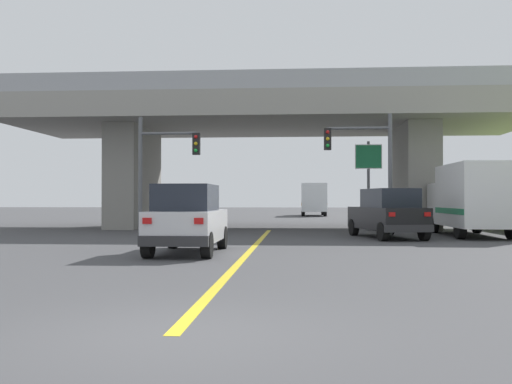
{
  "coord_description": "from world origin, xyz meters",
  "views": [
    {
      "loc": [
        1.47,
        -6.75,
        1.6
      ],
      "look_at": [
        0.08,
        12.68,
        1.83
      ],
      "focal_mm": 41.2,
      "sensor_mm": 36.0,
      "label": 1
    }
  ],
  "objects": [
    {
      "name": "semi_truck_distant",
      "position": [
        2.96,
        49.72,
        1.61
      ],
      "size": [
        2.33,
        6.94,
        3.07
      ],
      "color": "silver",
      "rests_on": "ground"
    },
    {
      "name": "ground",
      "position": [
        0.0,
        25.88,
        0.0
      ],
      "size": [
        160.0,
        160.0,
        0.0
      ],
      "primitive_type": "plane",
      "color": "#424244"
    },
    {
      "name": "box_truck",
      "position": [
        8.91,
        19.04,
        1.61
      ],
      "size": [
        2.33,
        6.73,
        3.06
      ],
      "color": "silver",
      "rests_on": "ground"
    },
    {
      "name": "lane_divider_stripe",
      "position": [
        0.0,
        11.65,
        0.0
      ],
      "size": [
        0.2,
        23.3,
        0.01
      ],
      "primitive_type": "cube",
      "color": "yellow",
      "rests_on": "ground"
    },
    {
      "name": "highway_sign",
      "position": [
        5.05,
        23.35,
        3.27
      ],
      "size": [
        1.35,
        0.17,
        4.54
      ],
      "color": "#56595E",
      "rests_on": "ground"
    },
    {
      "name": "traffic_signal_farside",
      "position": [
        -4.58,
        18.82,
        3.29
      ],
      "size": [
        2.76,
        0.36,
        5.24
      ],
      "color": "#56595E",
      "rests_on": "ground"
    },
    {
      "name": "suv_lead",
      "position": [
        -1.77,
        10.33,
        1.01
      ],
      "size": [
        1.87,
        4.33,
        2.02
      ],
      "color": "silver",
      "rests_on": "ground"
    },
    {
      "name": "overpass_bridge",
      "position": [
        0.0,
        25.88,
        5.43
      ],
      "size": [
        28.16,
        10.09,
        7.75
      ],
      "color": "gray",
      "rests_on": "ground"
    },
    {
      "name": "traffic_signal_nearside",
      "position": [
        4.51,
        19.31,
        3.42
      ],
      "size": [
        2.98,
        0.36,
        5.36
      ],
      "color": "#56595E",
      "rests_on": "ground"
    },
    {
      "name": "suv_crossing",
      "position": [
        5.13,
        17.58,
        1.01
      ],
      "size": [
        2.85,
        5.0,
        2.02
      ],
      "rotation": [
        0.0,
        0.0,
        0.22
      ],
      "color": "black",
      "rests_on": "ground"
    }
  ]
}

